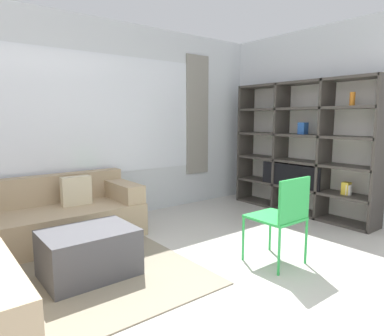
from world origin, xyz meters
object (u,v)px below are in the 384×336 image
at_px(couch_main, 50,218).
at_px(ottoman, 89,253).
at_px(folding_chair, 283,213).
at_px(shelving_unit, 303,149).

xyz_separation_m(couch_main, ottoman, (0.01, -1.11, -0.06)).
distance_m(ottoman, folding_chair, 1.82).
bearing_deg(folding_chair, ottoman, -30.46).
height_order(ottoman, folding_chair, folding_chair).
bearing_deg(couch_main, shelving_unit, -17.09).
distance_m(couch_main, ottoman, 1.11).
height_order(shelving_unit, folding_chair, shelving_unit).
xyz_separation_m(shelving_unit, ottoman, (-3.32, -0.08, -0.73)).
height_order(couch_main, folding_chair, folding_chair).
bearing_deg(ottoman, shelving_unit, 1.43).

